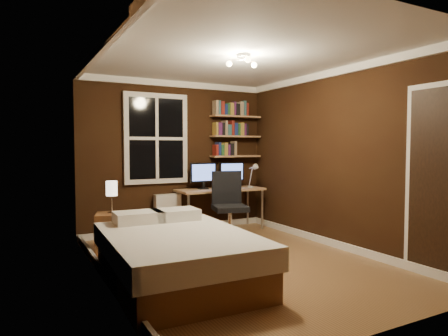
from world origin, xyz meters
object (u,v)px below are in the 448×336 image
bedside_lamp (112,197)px  radiator (168,214)px  nightstand (112,232)px  monitor_left (203,176)px  desk (221,192)px  desk_lamp (253,175)px  office_chair (229,215)px  monitor_right (232,175)px  bed (177,256)px

bedside_lamp → radiator: bedside_lamp is taller
nightstand → radiator: bearing=50.9°
nightstand → monitor_left: 1.89m
desk → desk_lamp: size_ratio=3.40×
monitor_left → office_chair: bearing=-90.4°
bedside_lamp → radiator: 1.35m
desk_lamp → monitor_right: bearing=144.6°
desk_lamp → office_chair: size_ratio=0.42×
radiator → monitor_right: bearing=-5.5°
bedside_lamp → monitor_left: monitor_left is taller
monitor_left → desk_lamp: monitor_left is taller
bed → bedside_lamp: bearing=103.4°
nightstand → monitor_right: (2.20, 0.62, 0.67)m
monitor_right → office_chair: monitor_right is taller
bedside_lamp → monitor_left: 1.78m
nightstand → desk_lamp: size_ratio=1.19×
office_chair → desk: bearing=85.5°
radiator → desk_lamp: bearing=-12.7°
bed → desk_lamp: (2.18, 1.98, 0.65)m
nightstand → radiator: (1.06, 0.73, 0.06)m
bedside_lamp → office_chair: size_ratio=0.41×
bed → office_chair: (1.33, 1.29, 0.13)m
radiator → office_chair: office_chair is taller
bedside_lamp → monitor_left: (1.65, 0.62, 0.19)m
monitor_right → desk_lamp: bearing=-35.4°
bed → office_chair: office_chair is taller
nightstand → bedside_lamp: size_ratio=1.21×
monitor_right → desk_lamp: size_ratio=1.07×
desk → monitor_right: bearing=16.1°
desk → bedside_lamp: bearing=-164.2°
desk → bed: bearing=-127.4°
bed → office_chair: bearing=46.1°
bed → office_chair: size_ratio=1.89×
bed → monitor_right: bearing=51.5°
bed → desk_lamp: desk_lamp is taller
bedside_lamp → desk: bearing=15.8°
bed → monitor_left: (1.33, 2.19, 0.65)m
monitor_left → office_chair: 1.05m
bedside_lamp → radiator: size_ratio=0.68×
nightstand → desk: (1.94, 0.55, 0.39)m
nightstand → desk: 2.05m
radiator → monitor_left: 0.86m
desk_lamp → bed: bearing=-137.8°
desk → desk_lamp: (0.56, -0.14, 0.28)m
bed → desk: size_ratio=1.33×
nightstand → radiator: radiator is taller
desk → office_chair: (-0.29, -0.83, -0.24)m
monitor_left → office_chair: (-0.01, -0.91, -0.52)m
nightstand → desk_lamp: 2.62m
bed → nightstand: (-0.32, 1.57, -0.02)m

